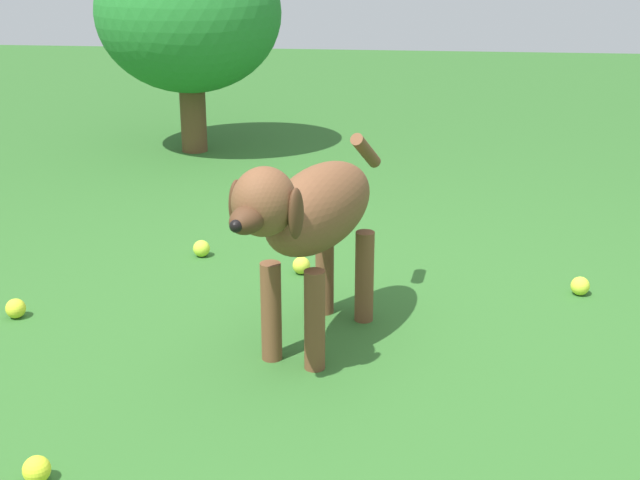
{
  "coord_description": "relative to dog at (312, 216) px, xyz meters",
  "views": [
    {
      "loc": [
        0.16,
        -2.33,
        1.22
      ],
      "look_at": [
        -0.1,
        0.15,
        0.33
      ],
      "focal_mm": 49.19,
      "sensor_mm": 36.0,
      "label": 1
    }
  ],
  "objects": [
    {
      "name": "tennis_ball_0",
      "position": [
        -0.52,
        0.73,
        -0.39
      ],
      "size": [
        0.07,
        0.07,
        0.07
      ],
      "primitive_type": "sphere",
      "color": "#BFE437",
      "rests_on": "ground"
    },
    {
      "name": "tennis_ball_1",
      "position": [
        0.89,
        0.49,
        -0.39
      ],
      "size": [
        0.07,
        0.07,
        0.07
      ],
      "primitive_type": "sphere",
      "color": "#CBE235",
      "rests_on": "ground"
    },
    {
      "name": "tennis_ball_4",
      "position": [
        -0.11,
        0.59,
        -0.39
      ],
      "size": [
        0.07,
        0.07,
        0.07
      ],
      "primitive_type": "sphere",
      "color": "#C9D438",
      "rests_on": "ground"
    },
    {
      "name": "tennis_ball_3",
      "position": [
        -1.0,
        0.1,
        -0.39
      ],
      "size": [
        0.07,
        0.07,
        0.07
      ],
      "primitive_type": "sphere",
      "color": "#CED52E",
      "rests_on": "ground"
    },
    {
      "name": "tennis_ball_2",
      "position": [
        -0.56,
        -0.77,
        -0.39
      ],
      "size": [
        0.07,
        0.07,
        0.07
      ],
      "primitive_type": "sphere",
      "color": "yellow",
      "rests_on": "ground"
    },
    {
      "name": "dog",
      "position": [
        0.0,
        0.0,
        0.0
      ],
      "size": [
        0.42,
        0.9,
        0.64
      ],
      "rotation": [
        0.0,
        0.0,
        4.37
      ],
      "color": "brown",
      "rests_on": "ground"
    },
    {
      "name": "ground",
      "position": [
        0.12,
        -0.1,
        -0.42
      ],
      "size": [
        14.0,
        14.0,
        0.0
      ],
      "primitive_type": "plane",
      "color": "#2D6026"
    },
    {
      "name": "shrub_near",
      "position": [
        -0.96,
        2.41,
        0.35
      ],
      "size": [
        1.03,
        0.92,
        1.21
      ],
      "color": "brown",
      "rests_on": "ground"
    }
  ]
}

